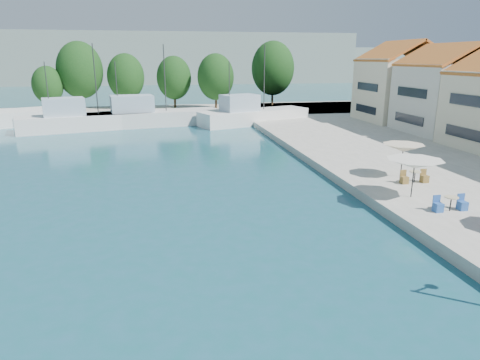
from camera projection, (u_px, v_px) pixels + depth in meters
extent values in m
cube|color=#9D9A8E|center=(141.00, 113.00, 63.30)|extent=(90.00, 16.00, 0.60)
cube|color=gray|center=(82.00, 58.00, 145.00)|extent=(180.00, 40.00, 16.00)
cube|color=gray|center=(267.00, 63.00, 177.11)|extent=(140.00, 40.00, 12.00)
cube|color=beige|center=(446.00, 99.00, 44.44)|extent=(8.00, 8.50, 7.00)
pyramid|color=#C76B2C|center=(453.00, 45.00, 42.98)|extent=(8.40, 8.80, 1.80)
cube|color=beige|center=(400.00, 90.00, 52.87)|extent=(8.60, 8.50, 7.50)
pyramid|color=#C76B2C|center=(404.00, 43.00, 51.34)|extent=(9.00, 8.80, 1.80)
cube|color=silver|center=(86.00, 124.00, 50.40)|extent=(15.44, 7.45, 2.20)
cube|color=#97ABBA|center=(64.00, 107.00, 48.91)|extent=(5.08, 4.00, 2.00)
cylinder|color=#2D2D2D|center=(95.00, 79.00, 49.61)|extent=(0.12, 0.12, 8.00)
cylinder|color=#2D2D2D|center=(47.00, 89.00, 47.75)|extent=(0.10, 0.10, 6.00)
cube|color=silver|center=(153.00, 120.00, 53.56)|extent=(17.11, 6.97, 2.20)
cube|color=#97ABBA|center=(132.00, 104.00, 52.16)|extent=(5.46, 4.09, 2.00)
cylinder|color=#2D2D2D|center=(165.00, 78.00, 52.71)|extent=(0.12, 0.12, 8.00)
cylinder|color=#2D2D2D|center=(117.00, 87.00, 51.05)|extent=(0.10, 0.10, 6.00)
cube|color=silver|center=(254.00, 118.00, 54.81)|extent=(14.94, 8.40, 2.20)
cube|color=#97ABBA|center=(240.00, 103.00, 53.18)|extent=(5.07, 4.19, 2.00)
cylinder|color=#2D2D2D|center=(264.00, 77.00, 54.11)|extent=(0.12, 0.12, 8.00)
cylinder|color=#2D2D2D|center=(229.00, 87.00, 51.92)|extent=(0.10, 0.10, 6.00)
cylinder|color=#3F2B19|center=(50.00, 101.00, 63.33)|extent=(0.36, 0.36, 2.89)
ellipsoid|color=#113612|center=(48.00, 85.00, 62.69)|extent=(4.39, 4.39, 5.49)
cylinder|color=#3F2B19|center=(82.00, 94.00, 65.56)|extent=(0.36, 0.36, 4.47)
ellipsoid|color=#113612|center=(80.00, 70.00, 64.57)|extent=(6.79, 6.79, 8.49)
cylinder|color=#3F2B19|center=(127.00, 96.00, 66.62)|extent=(0.36, 0.36, 3.69)
ellipsoid|color=#113612|center=(126.00, 77.00, 65.81)|extent=(5.61, 5.61, 7.01)
cylinder|color=#3F2B19|center=(175.00, 96.00, 67.47)|extent=(0.36, 0.36, 3.52)
ellipsoid|color=#113612|center=(174.00, 78.00, 66.69)|extent=(5.36, 5.36, 6.70)
cylinder|color=#3F2B19|center=(216.00, 96.00, 66.06)|extent=(0.36, 0.36, 3.68)
ellipsoid|color=#113612|center=(216.00, 77.00, 65.25)|extent=(5.59, 5.59, 6.99)
cylinder|color=#3F2B19|center=(272.00, 91.00, 70.69)|extent=(0.36, 0.36, 4.57)
ellipsoid|color=#113612|center=(273.00, 68.00, 69.68)|extent=(6.95, 6.95, 8.69)
cylinder|color=black|center=(413.00, 178.00, 23.91)|extent=(0.06, 0.06, 2.19)
cone|color=silver|center=(415.00, 164.00, 23.68)|extent=(3.13, 3.13, 0.50)
cylinder|color=black|center=(402.00, 160.00, 28.10)|extent=(0.06, 0.06, 2.19)
cone|color=beige|center=(403.00, 148.00, 27.87)|extent=(2.69, 2.69, 0.50)
cylinder|color=black|center=(451.00, 204.00, 21.92)|extent=(0.06, 0.06, 0.74)
cylinder|color=tan|center=(452.00, 197.00, 21.81)|extent=(0.70, 0.70, 0.04)
cube|color=#2856A3|center=(462.00, 206.00, 22.08)|extent=(0.42, 0.42, 0.46)
cube|color=#2856A3|center=(438.00, 207.00, 21.83)|extent=(0.42, 0.42, 0.46)
cylinder|color=black|center=(415.00, 177.00, 26.82)|extent=(0.06, 0.06, 0.74)
cylinder|color=tan|center=(415.00, 172.00, 26.71)|extent=(0.70, 0.70, 0.04)
cube|color=brown|center=(424.00, 179.00, 26.98)|extent=(0.42, 0.42, 0.46)
cube|color=brown|center=(404.00, 180.00, 26.73)|extent=(0.42, 0.42, 0.46)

